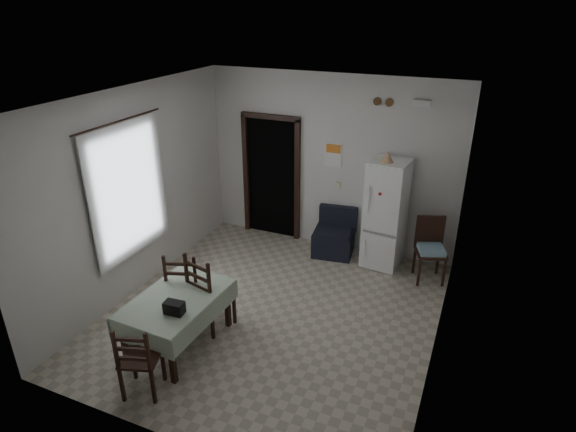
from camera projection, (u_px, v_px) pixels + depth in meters
The scene contains 25 objects.
ground at pixel (274, 313), 6.56m from camera, with size 4.50×4.50×0.00m, color #AEA38E.
ceiling at pixel (270, 98), 5.35m from camera, with size 4.20×4.50×0.02m, color white, non-canonical shape.
wall_back at pixel (330, 164), 7.84m from camera, with size 4.20×0.02×2.90m, color silver, non-canonical shape.
wall_front at pixel (160, 318), 4.07m from camera, with size 4.20×0.02×2.90m, color silver, non-canonical shape.
wall_left at pixel (136, 192), 6.71m from camera, with size 0.02×4.50×2.90m, color silver, non-canonical shape.
wall_right at pixel (448, 248), 5.20m from camera, with size 0.02×4.50×2.90m, color silver, non-canonical shape.
doorway at pixel (277, 174), 8.55m from camera, with size 1.06×0.52×2.22m.
window_recess at pixel (122, 190), 6.52m from camera, with size 0.10×1.20×1.60m, color silver.
curtain at pixel (129, 191), 6.48m from camera, with size 0.02×1.45×1.85m, color silver.
curtain_rod at pixel (119, 121), 6.08m from camera, with size 0.02×0.02×1.60m, color black.
calendar at pixel (333, 155), 7.74m from camera, with size 0.28×0.02×0.40m, color white.
calendar_image at pixel (333, 149), 7.69m from camera, with size 0.24×0.01×0.14m, color orange.
light_switch at pixel (338, 186), 7.92m from camera, with size 0.08×0.02×0.12m, color beige.
vent_left at pixel (377, 101), 7.13m from camera, with size 0.12×0.12×0.03m, color brown.
vent_right at pixel (389, 102), 7.07m from camera, with size 0.12×0.12×0.03m, color brown.
emergency_light at pixel (422, 103), 6.86m from camera, with size 0.25×0.07×0.09m, color white.
fridge at pixel (385, 214), 7.44m from camera, with size 0.56×0.56×1.73m, color white, non-canonical shape.
tan_cone at pixel (387, 157), 6.99m from camera, with size 0.20×0.20×0.16m, color tan.
navy_seat at pixel (334, 233), 7.94m from camera, with size 0.64×0.62×0.77m, color black, non-canonical shape.
corner_chair at pixel (431, 251), 7.15m from camera, with size 0.42×0.42×0.98m, color black, non-canonical shape.
dining_table at pixel (179, 321), 5.84m from camera, with size 0.87×1.32×0.68m, color #A1B399, non-canonical shape.
black_bag at pixel (174, 308), 5.39m from camera, with size 0.22×0.13×0.15m, color black.
dining_chair_far_left at pixel (186, 284), 6.27m from camera, with size 0.44×0.44×1.04m, color black, non-canonical shape.
dining_chair_far_right at pixel (211, 290), 6.11m from camera, with size 0.46×0.46×1.08m, color black, non-canonical shape.
dining_chair_near_head at pixel (140, 357), 5.09m from camera, with size 0.39×0.39×0.91m, color black, non-canonical shape.
Camera 1 is at (2.31, -4.90, 3.93)m, focal length 30.00 mm.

